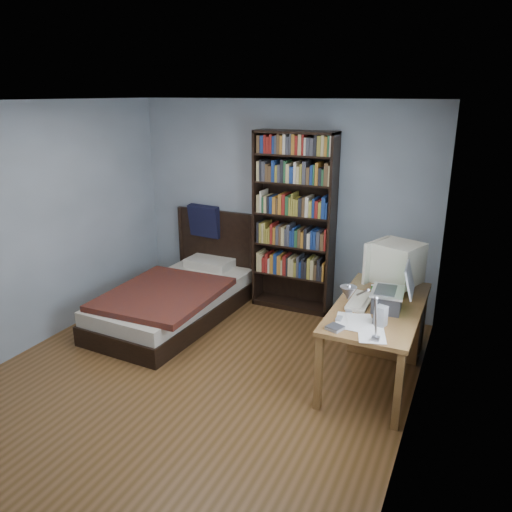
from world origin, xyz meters
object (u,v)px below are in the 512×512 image
object	(u,v)px
laptop	(390,297)
speaker	(381,316)
desk	(385,319)
soda_can	(374,291)
bed	(179,296)
keyboard	(360,301)
desk_lamp	(353,299)
crt_monitor	(395,263)
bookshelf	(294,223)

from	to	relation	value
laptop	speaker	bearing A→B (deg)	-90.74
desk	soda_can	size ratio (longest dim) A/B	14.23
speaker	bed	size ratio (longest dim) A/B	0.08
desk	soda_can	bearing A→B (deg)	-112.01
keyboard	soda_can	bearing A→B (deg)	70.47
soda_can	bed	size ratio (longest dim) A/B	0.05
desk_lamp	speaker	xyz separation A→B (m)	(0.09, 0.64, -0.39)
crt_monitor	bed	size ratio (longest dim) A/B	0.25
speaker	bookshelf	size ratio (longest dim) A/B	0.08
speaker	bookshelf	bearing A→B (deg)	145.80
desk	desk_lamp	world-z (taller)	desk_lamp
desk	bed	xyz separation A→B (m)	(-2.42, -0.04, -0.16)
crt_monitor	laptop	size ratio (longest dim) A/B	1.24
crt_monitor	desk_lamp	world-z (taller)	desk_lamp
desk	crt_monitor	bearing A→B (deg)	8.75
crt_monitor	soda_can	world-z (taller)	crt_monitor
laptop	soda_can	distance (m)	0.34
desk_lamp	speaker	distance (m)	0.75
crt_monitor	desk_lamp	size ratio (longest dim) A/B	0.93
laptop	desk_lamp	xyz separation A→B (m)	(-0.10, -0.98, 0.35)
desk	bookshelf	bearing A→B (deg)	148.90
crt_monitor	keyboard	size ratio (longest dim) A/B	1.21
keyboard	soda_can	xyz separation A→B (m)	(0.08, 0.22, 0.04)
desk	soda_can	distance (m)	0.44
desk_lamp	soda_can	distance (m)	1.32
laptop	crt_monitor	bearing A→B (deg)	95.90
laptop	soda_can	world-z (taller)	laptop
desk	bookshelf	size ratio (longest dim) A/B	0.71
speaker	bed	bearing A→B (deg)	177.64
soda_can	keyboard	bearing A→B (deg)	-109.28
desk	speaker	xyz separation A→B (m)	(0.09, -0.84, 0.40)
soda_can	bookshelf	world-z (taller)	bookshelf
bookshelf	keyboard	bearing A→B (deg)	-47.54
speaker	crt_monitor	bearing A→B (deg)	108.53
laptop	bookshelf	size ratio (longest dim) A/B	0.20
laptop	speaker	size ratio (longest dim) A/B	2.55
bookshelf	bed	distance (m)	1.62
laptop	keyboard	world-z (taller)	laptop
laptop	keyboard	xyz separation A→B (m)	(-0.27, 0.05, -0.10)
laptop	bed	xyz separation A→B (m)	(-2.52, 0.46, -0.60)
soda_can	bed	world-z (taller)	bed
bed	desk_lamp	bearing A→B (deg)	-30.74
soda_can	desk	bearing A→B (deg)	67.99
desk_lamp	bookshelf	distance (m)	2.59
desk	crt_monitor	distance (m)	0.59
bookshelf	bed	world-z (taller)	bookshelf
laptop	bed	world-z (taller)	laptop
desk	keyboard	size ratio (longest dim) A/B	3.39
desk	speaker	size ratio (longest dim) A/B	8.85
desk	keyboard	world-z (taller)	keyboard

